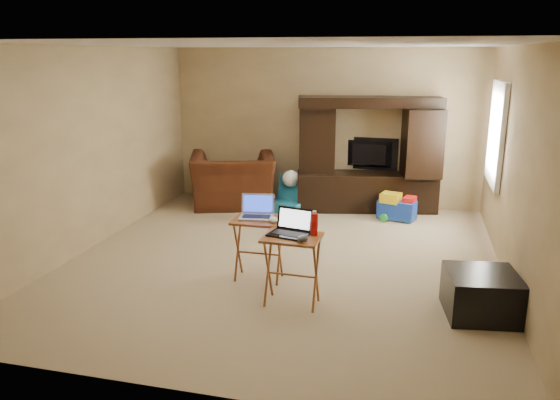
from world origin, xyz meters
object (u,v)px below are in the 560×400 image
(entertainment_center, at_px, (368,155))
(television, at_px, (369,154))
(child_rocker, at_px, (289,194))
(recliner, at_px, (233,180))
(mouse_left, at_px, (274,220))
(laptop_left, at_px, (256,207))
(mouse_right, at_px, (303,238))
(water_bottle, at_px, (314,225))
(ottoman, at_px, (481,294))
(tray_table_left, at_px, (259,249))
(tray_table_right, at_px, (292,270))
(laptop_right, at_px, (289,223))
(plush_toy, at_px, (261,208))
(push_toy, at_px, (397,206))

(entertainment_center, bearing_deg, television, 77.89)
(child_rocker, bearing_deg, television, 44.04)
(recliner, height_order, mouse_left, recliner)
(child_rocker, height_order, laptop_left, laptop_left)
(television, bearing_deg, recliner, 17.91)
(child_rocker, relative_size, mouse_right, 3.93)
(mouse_right, height_order, water_bottle, water_bottle)
(mouse_left, bearing_deg, laptop_left, 155.56)
(ottoman, xyz_separation_m, tray_table_left, (-2.28, 0.30, 0.14))
(television, distance_m, tray_table_right, 3.85)
(television, xyz_separation_m, water_bottle, (-0.18, -3.72, -0.03))
(laptop_right, xyz_separation_m, mouse_left, (-0.26, 0.42, -0.11))
(television, bearing_deg, plush_toy, 44.85)
(recliner, xyz_separation_m, water_bottle, (1.93, -3.21, 0.39))
(laptop_right, distance_m, water_bottle, 0.25)
(push_toy, relative_size, water_bottle, 2.52)
(entertainment_center, relative_size, push_toy, 3.95)
(ottoman, distance_m, laptop_right, 1.94)
(tray_table_left, distance_m, mouse_left, 0.42)
(television, bearing_deg, laptop_left, 78.76)
(push_toy, xyz_separation_m, laptop_left, (-1.41, -2.60, 0.60))
(plush_toy, bearing_deg, laptop_left, -75.04)
(child_rocker, relative_size, laptop_left, 1.57)
(tray_table_left, relative_size, laptop_right, 1.86)
(recliner, height_order, tray_table_left, recliner)
(child_rocker, bearing_deg, entertainment_center, 35.33)
(entertainment_center, xyz_separation_m, tray_table_left, (-0.87, -3.07, -0.54))
(laptop_right, relative_size, water_bottle, 1.70)
(recliner, distance_m, child_rocker, 0.97)
(mouse_left, relative_size, mouse_right, 0.97)
(water_bottle, bearing_deg, laptop_right, -165.96)
(push_toy, distance_m, laptop_right, 3.32)
(television, distance_m, mouse_left, 3.43)
(recliner, xyz_separation_m, laptop_left, (1.21, -2.74, 0.38))
(ottoman, relative_size, tray_table_left, 0.94)
(entertainment_center, height_order, push_toy, entertainment_center)
(tray_table_right, distance_m, laptop_left, 0.88)
(mouse_left, bearing_deg, entertainment_center, 77.72)
(plush_toy, distance_m, laptop_right, 2.81)
(tray_table_right, height_order, water_bottle, water_bottle)
(push_toy, relative_size, laptop_left, 1.52)
(entertainment_center, bearing_deg, mouse_left, -114.39)
(ottoman, bearing_deg, child_rocker, 130.93)
(entertainment_center, distance_m, television, 0.22)
(television, height_order, recliner, television)
(entertainment_center, xyz_separation_m, mouse_right, (-0.25, -3.71, -0.15))
(push_toy, relative_size, mouse_left, 3.92)
(mouse_right, bearing_deg, tray_table_right, 137.29)
(tray_table_right, xyz_separation_m, water_bottle, (0.20, 0.08, 0.46))
(mouse_left, distance_m, water_bottle, 0.63)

